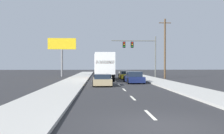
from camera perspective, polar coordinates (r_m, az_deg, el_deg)
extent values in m
plane|color=#2B2B2D|center=(32.97, 0.49, -3.07)|extent=(140.00, 140.00, 0.00)
cube|color=#B2AFA8|center=(28.84, 11.37, -3.46)|extent=(3.14, 80.00, 0.14)
cube|color=#B2AFA8|center=(28.07, -9.35, -3.56)|extent=(3.14, 80.00, 0.14)
cube|color=silver|center=(10.25, 8.97, -11.03)|extent=(0.14, 2.00, 0.01)
cube|color=silver|center=(15.10, 4.93, -7.30)|extent=(0.14, 2.00, 0.01)
cube|color=silver|center=(20.03, 2.90, -5.37)|extent=(0.14, 2.00, 0.01)
cube|color=silver|center=(24.99, 1.68, -4.21)|extent=(0.14, 2.00, 0.01)
cube|color=silver|center=(29.96, 0.86, -3.43)|extent=(0.14, 2.00, 0.01)
cube|color=silver|center=(34.94, 0.28, -2.87)|extent=(0.14, 2.00, 0.01)
cube|color=silver|center=(39.92, -0.16, -2.45)|extent=(0.14, 2.00, 0.01)
cube|color=silver|center=(44.91, -0.49, -2.12)|extent=(0.14, 2.00, 0.01)
cube|color=silver|center=(49.90, -0.77, -1.86)|extent=(0.14, 2.00, 0.01)
cube|color=silver|center=(54.89, -0.99, -1.65)|extent=(0.14, 2.00, 0.01)
cube|color=silver|center=(59.89, -1.17, -1.47)|extent=(0.14, 2.00, 0.01)
cube|color=white|center=(31.03, -1.96, 0.84)|extent=(2.50, 7.14, 2.58)
cube|color=red|center=(27.51, -1.60, 1.15)|extent=(2.08, 0.10, 0.36)
cube|color=orange|center=(35.61, -2.31, -0.50)|extent=(2.28, 2.15, 2.27)
cylinder|color=black|center=(35.61, -4.09, -2.04)|extent=(0.33, 0.97, 0.96)
cylinder|color=black|center=(35.71, -0.54, -2.03)|extent=(0.33, 0.97, 0.96)
cylinder|color=black|center=(29.62, -3.96, -2.55)|extent=(0.33, 0.97, 0.96)
cylinder|color=black|center=(29.73, 0.31, -2.54)|extent=(0.33, 0.97, 0.96)
cube|color=tan|center=(24.06, -2.36, -3.39)|extent=(1.82, 4.25, 0.57)
cube|color=#192333|center=(23.78, -2.34, -2.21)|extent=(1.57, 1.85, 0.45)
cylinder|color=black|center=(25.62, -4.29, -3.38)|extent=(0.23, 0.64, 0.64)
cylinder|color=black|center=(25.67, -0.62, -3.37)|extent=(0.23, 0.64, 0.64)
cylinder|color=black|center=(22.50, -4.34, -3.92)|extent=(0.23, 0.64, 0.64)
cylinder|color=black|center=(22.55, -0.16, -3.91)|extent=(0.23, 0.64, 0.64)
cube|color=yellow|center=(35.76, 3.33, -2.12)|extent=(1.86, 4.39, 0.56)
cube|color=#192333|center=(35.65, 3.34, -1.31)|extent=(1.62, 2.23, 0.46)
cylinder|color=black|center=(37.30, 1.72, -2.17)|extent=(0.23, 0.64, 0.64)
cylinder|color=black|center=(37.50, 4.31, -2.16)|extent=(0.23, 0.64, 0.64)
cylinder|color=black|center=(34.05, 2.24, -2.42)|extent=(0.23, 0.64, 0.64)
cylinder|color=black|center=(34.26, 5.07, -2.41)|extent=(0.23, 0.64, 0.64)
cube|color=#141E4C|center=(27.75, 5.15, -2.82)|extent=(1.90, 4.48, 0.62)
cube|color=#192333|center=(27.52, 5.22, -1.64)|extent=(1.63, 2.03, 0.54)
cylinder|color=black|center=(29.28, 2.97, -2.90)|extent=(0.24, 0.65, 0.64)
cylinder|color=black|center=(29.54, 6.21, -2.87)|extent=(0.24, 0.65, 0.64)
cylinder|color=black|center=(25.98, 3.94, -3.33)|extent=(0.24, 0.65, 0.64)
cylinder|color=black|center=(26.28, 7.57, -3.29)|extent=(0.24, 0.65, 0.64)
cylinder|color=#595B56|center=(39.74, 10.20, 2.35)|extent=(0.20, 0.20, 6.69)
cylinder|color=#595B56|center=(39.24, 5.11, 6.19)|extent=(7.13, 0.14, 0.14)
cube|color=black|center=(39.15, 4.76, 5.25)|extent=(0.40, 0.56, 0.95)
sphere|color=red|center=(38.87, 4.83, 5.73)|extent=(0.20, 0.20, 0.20)
sphere|color=orange|center=(38.85, 4.83, 5.29)|extent=(0.20, 0.20, 0.20)
sphere|color=green|center=(38.82, 4.83, 4.85)|extent=(0.20, 0.20, 0.20)
cube|color=black|center=(38.99, 2.85, 5.27)|extent=(0.40, 0.56, 0.95)
sphere|color=red|center=(38.71, 2.90, 5.75)|extent=(0.20, 0.20, 0.20)
sphere|color=orange|center=(38.69, 2.90, 5.31)|extent=(0.20, 0.20, 0.20)
sphere|color=green|center=(38.66, 2.90, 4.87)|extent=(0.20, 0.20, 0.20)
cylinder|color=brown|center=(37.11, 12.38, 4.22)|extent=(0.28, 0.28, 8.95)
cube|color=brown|center=(37.56, 12.39, 10.13)|extent=(1.80, 0.12, 0.12)
cylinder|color=slate|center=(43.64, -11.73, 0.95)|extent=(0.36, 0.36, 4.82)
cube|color=yellow|center=(43.80, -11.74, 5.40)|extent=(4.94, 0.20, 1.97)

